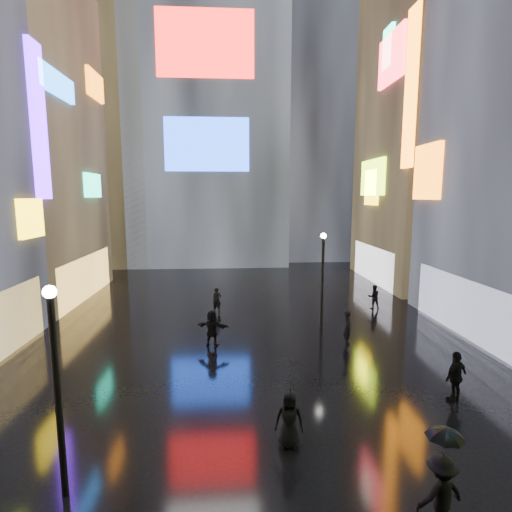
{
  "coord_description": "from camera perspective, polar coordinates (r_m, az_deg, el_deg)",
  "views": [
    {
      "loc": [
        -0.96,
        -2.33,
        7.17
      ],
      "look_at": [
        0.0,
        12.0,
        5.0
      ],
      "focal_mm": 28.0,
      "sensor_mm": 36.0,
      "label": 1
    }
  ],
  "objects": [
    {
      "name": "pedestrian_2",
      "position": [
        10.69,
        24.85,
        -28.45
      ],
      "size": [
        1.23,
        0.87,
        1.72
      ],
      "primitive_type": "imported",
      "rotation": [
        0.0,
        0.0,
        3.36
      ],
      "color": "black",
      "rests_on": "ground"
    },
    {
      "name": "pedestrian_7",
      "position": [
        26.76,
        16.48,
        -5.61
      ],
      "size": [
        0.78,
        0.63,
        1.54
      ],
      "primitive_type": "imported",
      "rotation": [
        0.0,
        0.0,
        3.07
      ],
      "color": "black",
      "rests_on": "ground"
    },
    {
      "name": "tower_main",
      "position": [
        48.37,
        -6.74,
        25.16
      ],
      "size": [
        16.0,
        14.2,
        42.0
      ],
      "color": "black",
      "rests_on": "ground"
    },
    {
      "name": "building_right_far",
      "position": [
        37.13,
        24.72,
        18.4
      ],
      "size": [
        10.28,
        12.0,
        28.0
      ],
      "color": "black",
      "rests_on": "ground"
    },
    {
      "name": "ground",
      "position": [
        23.47,
        -1.33,
        -9.19
      ],
      "size": [
        140.0,
        140.0,
        0.0
      ],
      "primitive_type": "plane",
      "color": "black",
      "rests_on": "ground"
    },
    {
      "name": "pedestrian_4",
      "position": [
        12.37,
        4.77,
        -22.23
      ],
      "size": [
        0.9,
        0.66,
        1.67
      ],
      "primitive_type": "imported",
      "rotation": [
        0.0,
        0.0,
        -0.17
      ],
      "color": "black",
      "rests_on": "ground"
    },
    {
      "name": "tower_flank_left",
      "position": [
        46.57,
        -20.84,
        15.24
      ],
      "size": [
        10.0,
        10.0,
        26.0
      ],
      "primitive_type": "cube",
      "color": "black",
      "rests_on": "ground"
    },
    {
      "name": "umbrella_1",
      "position": [
        10.03,
        25.32,
        -22.94
      ],
      "size": [
        0.85,
        0.85,
        0.67
      ],
      "primitive_type": "imported",
      "rotation": [
        0.0,
        0.0,
        4.6
      ],
      "color": "black",
      "rests_on": "pedestrian_2"
    },
    {
      "name": "lamp_far",
      "position": [
        21.98,
        9.49,
        -2.61
      ],
      "size": [
        0.3,
        0.3,
        5.2
      ],
      "color": "black",
      "rests_on": "ground"
    },
    {
      "name": "pedestrian_6",
      "position": [
        24.92,
        -5.59,
        -6.32
      ],
      "size": [
        0.64,
        0.51,
        1.54
      ],
      "primitive_type": "imported",
      "rotation": [
        0.0,
        0.0,
        0.28
      ],
      "color": "black",
      "rests_on": "ground"
    },
    {
      "name": "building_left_far",
      "position": [
        32.29,
        -32.62,
        14.06
      ],
      "size": [
        10.28,
        12.0,
        22.0
      ],
      "color": "black",
      "rests_on": "ground"
    },
    {
      "name": "pedestrian_3",
      "position": [
        16.19,
        26.65,
        -15.13
      ],
      "size": [
        1.15,
        0.87,
        1.81
      ],
      "primitive_type": "imported",
      "rotation": [
        0.0,
        0.0,
        3.6
      ],
      "color": "black",
      "rests_on": "ground"
    },
    {
      "name": "pedestrian_5",
      "position": [
        19.61,
        -6.3,
        -10.19
      ],
      "size": [
        1.7,
        0.99,
        1.75
      ],
      "primitive_type": "imported",
      "rotation": [
        0.0,
        0.0,
        2.82
      ],
      "color": "black",
      "rests_on": "ground"
    },
    {
      "name": "umbrella_2",
      "position": [
        11.75,
        4.85,
        -16.7
      ],
      "size": [
        1.18,
        1.16,
        0.96
      ],
      "primitive_type": "imported",
      "rotation": [
        0.0,
        0.0,
        4.82
      ],
      "color": "black",
      "rests_on": "pedestrian_4"
    },
    {
      "name": "tower_flank_right",
      "position": [
        50.32,
        8.13,
        19.78
      ],
      "size": [
        12.0,
        12.0,
        34.0
      ],
      "primitive_type": "cube",
      "color": "black",
      "rests_on": "ground"
    },
    {
      "name": "pedestrian_8",
      "position": [
        20.11,
        12.99,
        -9.95
      ],
      "size": [
        0.51,
        0.68,
        1.7
      ],
      "primitive_type": "imported",
      "rotation": [
        0.0,
        0.0,
        1.39
      ],
      "color": "black",
      "rests_on": "ground"
    },
    {
      "name": "lamp_near",
      "position": [
        10.69,
        -26.59,
        -15.65
      ],
      "size": [
        0.3,
        0.3,
        5.2
      ],
      "color": "black",
      "rests_on": "ground"
    }
  ]
}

